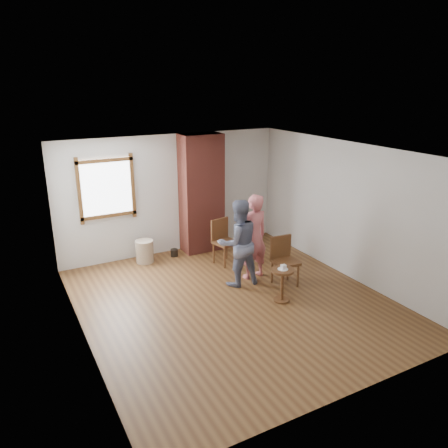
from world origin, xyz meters
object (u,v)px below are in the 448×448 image
(dining_chair_left, at_px, (223,239))
(person_pink, at_px, (253,237))
(man, at_px, (238,243))
(stoneware_crock, at_px, (145,251))
(dining_chair_right, at_px, (283,258))
(side_table, at_px, (282,280))

(dining_chair_left, relative_size, person_pink, 0.56)
(man, bearing_deg, stoneware_crock, -52.86)
(dining_chair_left, relative_size, dining_chair_right, 1.02)
(stoneware_crock, bearing_deg, man, -56.45)
(side_table, height_order, man, man)
(stoneware_crock, distance_m, person_pink, 2.43)
(dining_chair_left, xyz_separation_m, dining_chair_right, (0.52, -1.41, -0.01))
(side_table, xyz_separation_m, person_pink, (0.07, 1.07, 0.43))
(dining_chair_left, relative_size, man, 0.57)
(dining_chair_right, bearing_deg, man, 157.10)
(man, distance_m, person_pink, 0.42)
(dining_chair_left, bearing_deg, man, -115.05)
(dining_chair_right, bearing_deg, side_table, -122.64)
(stoneware_crock, bearing_deg, dining_chair_left, -28.96)
(dining_chair_left, bearing_deg, side_table, -99.15)
(side_table, distance_m, person_pink, 1.16)
(stoneware_crock, bearing_deg, person_pink, -46.52)
(dining_chair_left, bearing_deg, dining_chair_right, -81.78)
(stoneware_crock, relative_size, side_table, 0.80)
(stoneware_crock, xyz_separation_m, side_table, (1.55, -2.78, 0.16))
(dining_chair_right, bearing_deg, person_pink, 128.75)
(man, height_order, person_pink, person_pink)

